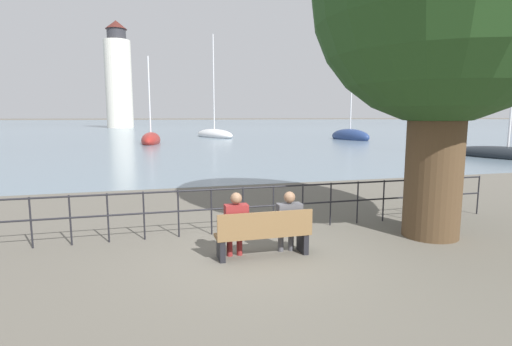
# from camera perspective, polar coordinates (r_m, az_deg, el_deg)

# --- Properties ---
(ground_plane) EXTENTS (1000.00, 1000.00, 0.00)m
(ground_plane) POSITION_cam_1_polar(r_m,az_deg,el_deg) (7.76, 0.99, -11.71)
(ground_plane) COLOR #605B51
(harbor_water) EXTENTS (600.00, 300.00, 0.01)m
(harbor_water) POSITION_cam_1_polar(r_m,az_deg,el_deg) (164.78, -14.56, 6.94)
(harbor_water) COLOR slate
(harbor_water) RESTS_ON ground_plane
(park_bench) EXTENTS (1.81, 0.45, 0.90)m
(park_bench) POSITION_cam_1_polar(r_m,az_deg,el_deg) (7.56, 1.13, -8.78)
(park_bench) COLOR brown
(park_bench) RESTS_ON ground_plane
(seated_person_left) EXTENTS (0.43, 0.35, 1.25)m
(seated_person_left) POSITION_cam_1_polar(r_m,az_deg,el_deg) (7.44, -2.88, -7.03)
(seated_person_left) COLOR maroon
(seated_person_left) RESTS_ON ground_plane
(seated_person_right) EXTENTS (0.47, 0.35, 1.22)m
(seated_person_right) POSITION_cam_1_polar(r_m,az_deg,el_deg) (7.72, 4.68, -6.59)
(seated_person_right) COLOR #4C4C51
(seated_person_right) RESTS_ON ground_plane
(promenade_railing) EXTENTS (13.08, 0.04, 1.05)m
(promenade_railing) POSITION_cam_1_polar(r_m,az_deg,el_deg) (9.08, -1.87, -4.21)
(promenade_railing) COLOR black
(promenade_railing) RESTS_ON ground_plane
(sailboat_0) EXTENTS (2.32, 6.21, 8.76)m
(sailboat_0) POSITION_cam_1_polar(r_m,az_deg,el_deg) (40.34, -14.78, 4.60)
(sailboat_0) COLOR maroon
(sailboat_0) RESTS_ON ground_plane
(sailboat_1) EXTENTS (3.14, 6.11, 9.21)m
(sailboat_1) POSITION_cam_1_polar(r_m,az_deg,el_deg) (46.41, 13.27, 5.12)
(sailboat_1) COLOR navy
(sailboat_1) RESTS_ON ground_plane
(sailboat_3) EXTENTS (4.50, 7.88, 9.22)m
(sailboat_3) POSITION_cam_1_polar(r_m,az_deg,el_deg) (29.76, 32.25, 2.28)
(sailboat_3) COLOR black
(sailboat_3) RESTS_ON ground_plane
(sailboat_4) EXTENTS (4.85, 8.78, 13.04)m
(sailboat_4) POSITION_cam_1_polar(r_m,az_deg,el_deg) (51.00, -5.96, 5.50)
(sailboat_4) COLOR white
(sailboat_4) RESTS_ON ground_plane
(harbor_lighthouse) EXTENTS (5.86, 5.86, 23.71)m
(harbor_lighthouse) POSITION_cam_1_polar(r_m,az_deg,el_deg) (97.72, -19.05, 12.61)
(harbor_lighthouse) COLOR silver
(harbor_lighthouse) RESTS_ON ground_plane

